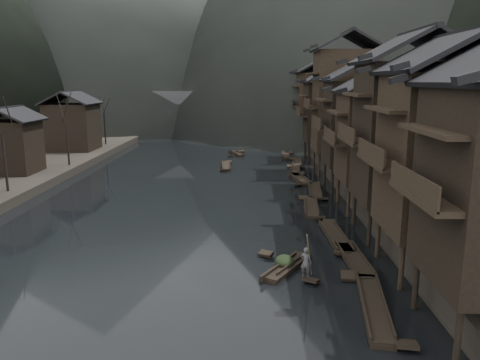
{
  "coord_description": "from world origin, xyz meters",
  "views": [
    {
      "loc": [
        6.06,
        -27.15,
        11.09
      ],
      "look_at": [
        5.13,
        13.23,
        2.5
      ],
      "focal_mm": 35.0,
      "sensor_mm": 36.0,
      "label": 1
    }
  ],
  "objects": [
    {
      "name": "water",
      "position": [
        0.0,
        0.0,
        0.0
      ],
      "size": [
        300.0,
        300.0,
        0.0
      ],
      "primitive_type": "plane",
      "color": "black",
      "rests_on": "ground"
    },
    {
      "name": "right_bank",
      "position": [
        35.0,
        40.0,
        0.9
      ],
      "size": [
        40.0,
        200.0,
        1.8
      ],
      "primitive_type": "cube",
      "color": "#2D2823",
      "rests_on": "ground"
    },
    {
      "name": "stilt_houses",
      "position": [
        17.28,
        19.71,
        8.88
      ],
      "size": [
        9.0,
        67.6,
        16.99
      ],
      "color": "black",
      "rests_on": "ground"
    },
    {
      "name": "bare_trees",
      "position": [
        -17.0,
        17.51,
        6.69
      ],
      "size": [
        3.94,
        60.35,
        7.89
      ],
      "color": "black",
      "rests_on": "left_bank"
    },
    {
      "name": "moored_sampans",
      "position": [
        11.96,
        21.34,
        0.2
      ],
      "size": [
        3.01,
        61.09,
        0.47
      ],
      "color": "black",
      "rests_on": "water"
    },
    {
      "name": "midriver_boats",
      "position": [
        0.86,
        52.0,
        0.2
      ],
      "size": [
        13.63,
        45.12,
        0.45
      ],
      "color": "black",
      "rests_on": "water"
    },
    {
      "name": "stone_bridge",
      "position": [
        -0.0,
        72.0,
        5.11
      ],
      "size": [
        40.0,
        6.0,
        9.0
      ],
      "color": "#4C4C4F",
      "rests_on": "ground"
    },
    {
      "name": "hero_sampan",
      "position": [
        8.26,
        -0.77,
        0.2
      ],
      "size": [
        3.45,
        4.98,
        0.44
      ],
      "color": "black",
      "rests_on": "water"
    },
    {
      "name": "cargo_heap",
      "position": [
        8.13,
        -0.56,
        0.79
      ],
      "size": [
        1.16,
        1.52,
        0.69
      ],
      "primitive_type": "ellipsoid",
      "color": "black",
      "rests_on": "hero_sampan"
    },
    {
      "name": "boatman",
      "position": [
        9.2,
        -2.35,
        1.33
      ],
      "size": [
        0.77,
        0.66,
        1.79
      ],
      "primitive_type": "imported",
      "rotation": [
        0.0,
        0.0,
        2.72
      ],
      "color": "#58575A",
      "rests_on": "hero_sampan"
    },
    {
      "name": "bamboo_pole",
      "position": [
        9.4,
        -2.35,
        4.08
      ],
      "size": [
        0.77,
        2.47,
        3.71
      ],
      "primitive_type": "cylinder",
      "rotation": [
        0.6,
        0.0,
        -0.28
      ],
      "color": "#8C7A51",
      "rests_on": "boatman"
    }
  ]
}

